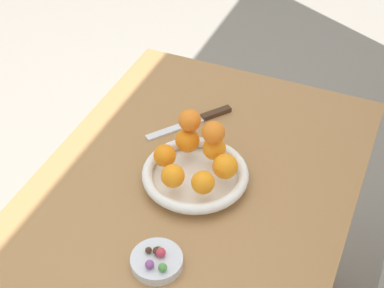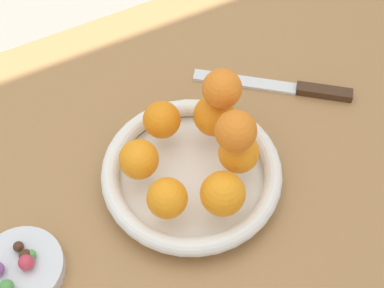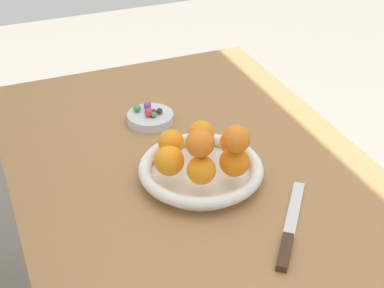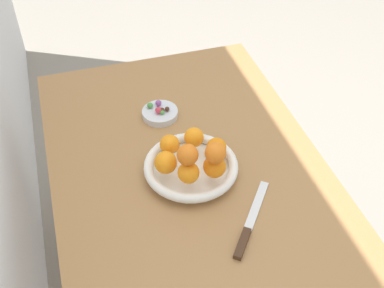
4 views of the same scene
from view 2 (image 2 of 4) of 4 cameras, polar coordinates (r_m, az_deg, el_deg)
The scene contains 17 objects.
dining_table at distance 0.93m, azimuth -2.51°, elevation -7.51°, with size 1.10×0.76×0.74m.
fruit_bowl at distance 0.85m, azimuth -0.06°, elevation -2.89°, with size 0.26×0.26×0.04m.
candy_dish at distance 0.83m, azimuth -16.17°, elevation -11.48°, with size 0.11×0.11×0.02m, color silver.
orange_0 at distance 0.78m, azimuth 3.00°, elevation -4.83°, with size 0.06×0.06×0.06m, color orange.
orange_1 at distance 0.81m, azimuth 4.55°, elevation -0.85°, with size 0.06×0.06×0.06m, color orange.
orange_2 at distance 0.85m, azimuth 2.18°, elevation 2.79°, with size 0.06×0.06×0.06m, color orange.
orange_3 at distance 0.85m, azimuth -2.95°, elevation 2.36°, with size 0.05×0.05×0.05m, color orange.
orange_4 at distance 0.81m, azimuth -5.17°, elevation -1.49°, with size 0.06×0.06×0.06m, color orange.
orange_5 at distance 0.78m, azimuth -2.43°, elevation -5.27°, with size 0.06×0.06×0.06m, color orange.
orange_6 at distance 0.80m, azimuth 2.93°, elevation 5.39°, with size 0.06×0.06×0.06m, color orange.
orange_7 at distance 0.76m, azimuth 4.27°, elevation 1.28°, with size 0.06×0.06×0.06m, color orange.
candy_ball_0 at distance 0.80m, azimuth -15.77°, elevation -11.00°, with size 0.02×0.02×0.02m, color #C6384C.
candy_ball_1 at distance 0.81m, azimuth -15.84°, elevation -10.39°, with size 0.02×0.02×0.02m, color #472819.
candy_ball_2 at distance 0.80m, azimuth -17.55°, elevation -13.07°, with size 0.02×0.02×0.02m, color #4C9947.
candy_ball_3 at distance 0.82m, azimuth -16.48°, elevation -9.52°, with size 0.01×0.01×0.01m, color #472819.
candy_ball_5 at distance 0.81m, azimuth -15.37°, elevation -10.32°, with size 0.01×0.01×0.01m, color #4C9947.
knife at distance 0.98m, azimuth 9.13°, elevation 5.46°, with size 0.22×0.18×0.01m.
Camera 2 is at (0.16, 0.39, 1.48)m, focal length 55.00 mm.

